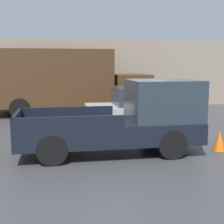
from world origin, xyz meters
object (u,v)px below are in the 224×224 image
Objects in this scene: delivery_truck at (60,80)px; traffic_cone at (219,140)px; pickup_truck at (129,119)px; newspaper_box at (63,100)px; car at (142,107)px.

delivery_truck is 13.49× the size of traffic_cone.
pickup_truck is 8.08m from delivery_truck.
newspaper_box is at bearing 114.41° from traffic_cone.
car is at bearing -51.68° from delivery_truck.
traffic_cone is (4.59, -10.11, -0.17)m from newspaper_box.
newspaper_box reaches higher than traffic_cone.
delivery_truck is 2.42m from newspaper_box.
car is at bearing 68.36° from pickup_truck.
pickup_truck is 5.46× the size of newspaper_box.
pickup_truck is 3.81m from car.
newspaper_box is (-1.77, 9.81, -0.53)m from pickup_truck.
delivery_truck is at bearing 128.32° from car.
newspaper_box is at bearing 100.21° from pickup_truck.
delivery_truck is (-1.96, 7.80, 0.81)m from pickup_truck.
delivery_truck is 8.91× the size of newspaper_box.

